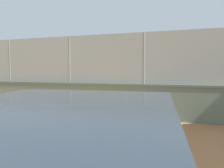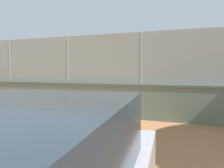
# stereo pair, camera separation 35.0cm
# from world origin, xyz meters

# --- Properties ---
(ground_plane) EXTENTS (260.00, 260.00, 0.00)m
(ground_plane) POSITION_xyz_m (0.00, 0.00, 0.00)
(ground_plane) COLOR #B27247
(perimeter_wall) EXTENTS (31.36, 1.11, 1.29)m
(perimeter_wall) POSITION_xyz_m (2.24, 11.26, 0.65)
(perimeter_wall) COLOR slate
(perimeter_wall) RESTS_ON ground_plane
(fence_panel_on_wall) EXTENTS (30.80, 0.71, 1.88)m
(fence_panel_on_wall) POSITION_xyz_m (2.24, 11.26, 2.24)
(fence_panel_on_wall) COLOR gray
(fence_panel_on_wall) RESTS_ON perimeter_wall
(player_baseline_waiting) EXTENTS (1.15, 0.75, 1.73)m
(player_baseline_waiting) POSITION_xyz_m (-4.19, 0.67, 1.03)
(player_baseline_waiting) COLOR #B2B2B2
(player_baseline_waiting) RESTS_ON ground_plane
(player_crossing_court) EXTENTS (0.69, 1.21, 1.48)m
(player_crossing_court) POSITION_xyz_m (-3.73, 5.85, 0.87)
(player_crossing_court) COLOR #B2B2B2
(player_crossing_court) RESTS_ON ground_plane
(player_foreground_swinging) EXTENTS (0.78, 1.28, 1.67)m
(player_foreground_swinging) POSITION_xyz_m (-0.55, 8.99, 0.99)
(player_foreground_swinging) COLOR navy
(player_foreground_swinging) RESTS_ON ground_plane
(sports_ball) EXTENTS (0.22, 0.22, 0.22)m
(sports_ball) POSITION_xyz_m (-3.50, 1.68, 0.11)
(sports_ball) COLOR #3399D8
(sports_ball) RESTS_ON ground_plane
(spare_ball_by_wall) EXTENTS (0.08, 0.08, 0.08)m
(spare_ball_by_wall) POSITION_xyz_m (-6.54, 9.54, 0.04)
(spare_ball_by_wall) COLOR white
(spare_ball_by_wall) RESTS_ON ground_plane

